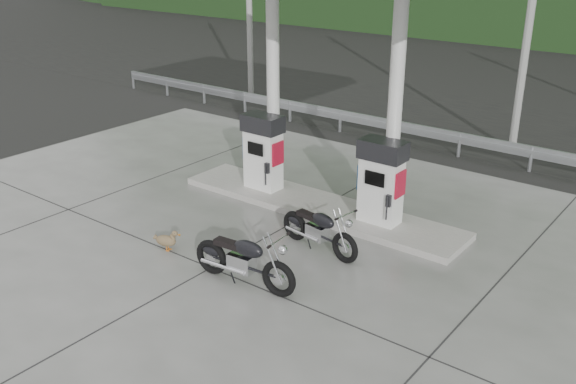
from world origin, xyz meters
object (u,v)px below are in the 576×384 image
Objects in this scene: gas_pump_left at (263,152)px; duck at (166,241)px; motorcycle_right at (244,260)px; gas_pump_right at (381,182)px; motorcycle_left at (319,230)px.

gas_pump_left reaches higher than duck.
gas_pump_left reaches higher than motorcycle_right.
gas_pump_right is 3.38× the size of duck.
gas_pump_right is 4.58m from duck.
gas_pump_left is 0.97× the size of motorcycle_left.
duck is (-2.83, -3.49, -0.86)m from gas_pump_right.
motorcycle_right is at bearing -101.32° from gas_pump_right.
motorcycle_left is at bearing -30.64° from gas_pump_left.
motorcycle_left is 0.92× the size of motorcycle_right.
motorcycle_left is at bearing 18.60° from duck.
gas_pump_right is 3.67m from motorcycle_right.
motorcycle_right is at bearing -90.12° from motorcycle_left.
gas_pump_left is 4.37m from motorcycle_right.
motorcycle_left is at bearing -103.87° from gas_pump_right.
motorcycle_right is 3.80× the size of duck.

